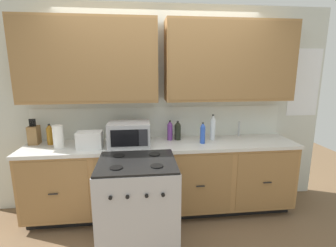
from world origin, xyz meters
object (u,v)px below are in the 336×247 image
toaster (90,140)px  paper_towel_roll (58,137)px  knife_block (34,135)px  bottle_amber (50,134)px  bottle_violet (170,130)px  bottle_blue (203,133)px  bottle_dark (178,131)px  stove_range (138,205)px  bottle_clear (213,128)px  microwave (129,134)px

toaster → paper_towel_roll: paper_towel_roll is taller
knife_block → bottle_amber: (0.19, -0.04, 0.01)m
bottle_violet → bottle_blue: bottle_blue is taller
paper_towel_roll → bottle_dark: (1.40, 0.17, -0.01)m
stove_range → bottle_clear: 1.33m
knife_block → bottle_clear: 2.18m
stove_range → knife_block: (-1.22, 0.77, 0.56)m
stove_range → bottle_amber: size_ratio=3.80×
knife_block → bottle_dark: bearing=-0.2°
paper_towel_roll → bottle_blue: size_ratio=1.00×
paper_towel_roll → knife_block: bearing=151.5°
bottle_violet → bottle_amber: size_ratio=1.01×
toaster → bottle_dark: bottle_dark is taller
stove_range → paper_towel_roll: size_ratio=3.65×
bottle_violet → bottle_amber: bottle_violet is taller
paper_towel_roll → bottle_dark: 1.41m
knife_block → bottle_violet: 1.64m
paper_towel_roll → bottle_blue: (1.68, -0.02, -0.00)m
knife_block → bottle_clear: bearing=-1.7°
toaster → knife_block: bearing=161.8°
toaster → bottle_blue: bottle_blue is taller
bottle_dark → bottle_clear: bottle_clear is taller
bottle_violet → stove_range: bearing=-118.4°
stove_range → bottle_violet: bottle_violet is taller
toaster → stove_range: bearing=-45.5°
microwave → bottle_blue: size_ratio=1.85×
bottle_amber → stove_range: bearing=-35.5°
microwave → toaster: size_ratio=1.71×
bottle_dark → bottle_amber: 1.54m
microwave → bottle_violet: size_ratio=1.90×
bottle_clear → bottle_amber: bottle_clear is taller
microwave → bottle_clear: bottle_clear is taller
stove_range → toaster: (-0.54, 0.55, 0.54)m
bottle_amber → knife_block: bearing=169.2°
microwave → toaster: bearing=-175.6°
bottle_blue → bottle_clear: (0.16, 0.13, 0.03)m
toaster → bottle_amber: (-0.49, 0.19, 0.03)m
stove_range → toaster: toaster is taller
bottle_blue → paper_towel_roll: bearing=179.4°
stove_range → knife_block: bearing=147.7°
microwave → bottle_dark: microwave is taller
bottle_clear → knife_block: bearing=178.3°
toaster → bottle_amber: 0.53m
bottle_violet → bottle_dark: size_ratio=1.04×
bottle_clear → bottle_amber: (-1.98, 0.03, -0.04)m
bottle_violet → bottle_amber: (-1.44, -0.03, -0.00)m
bottle_violet → paper_towel_roll: bearing=-172.4°
microwave → bottle_dark: (0.60, 0.19, -0.02)m
bottle_violet → bottle_clear: size_ratio=0.77×
bottle_amber → bottle_violet: bearing=1.1°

